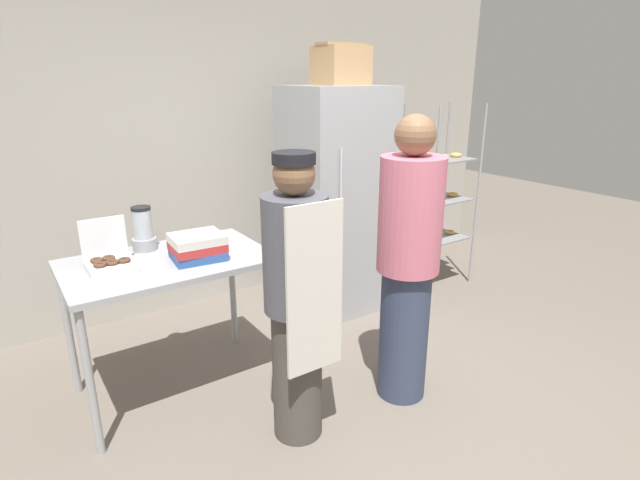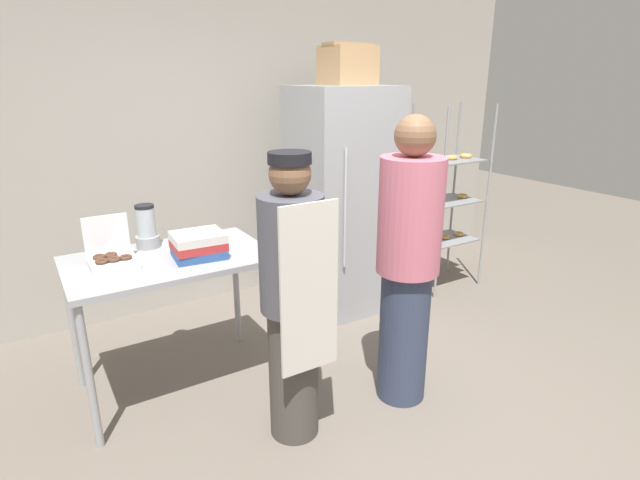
{
  "view_description": "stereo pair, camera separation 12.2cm",
  "coord_description": "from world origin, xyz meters",
  "px_view_note": "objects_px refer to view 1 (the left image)",
  "views": [
    {
      "loc": [
        -1.72,
        -1.66,
        1.94
      ],
      "look_at": [
        -0.12,
        0.7,
        1.0
      ],
      "focal_mm": 28.0,
      "sensor_mm": 36.0,
      "label": 1
    },
    {
      "loc": [
        -1.62,
        -1.73,
        1.94
      ],
      "look_at": [
        -0.12,
        0.7,
        1.0
      ],
      "focal_mm": 28.0,
      "sensor_mm": 36.0,
      "label": 2
    }
  ],
  "objects_px": {
    "refrigerator": "(337,202)",
    "baking_rack": "(439,197)",
    "blender_pitcher": "(143,231)",
    "cardboard_storage_box": "(341,65)",
    "person_baker": "(297,299)",
    "donut_box": "(110,262)",
    "binder_stack": "(197,247)",
    "person_customer": "(408,262)"
  },
  "relations": [
    {
      "from": "refrigerator",
      "to": "baking_rack",
      "type": "bearing_deg",
      "value": -6.32
    },
    {
      "from": "blender_pitcher",
      "to": "cardboard_storage_box",
      "type": "relative_size",
      "value": 0.75
    },
    {
      "from": "blender_pitcher",
      "to": "person_baker",
      "type": "distance_m",
      "value": 1.16
    },
    {
      "from": "person_baker",
      "to": "donut_box",
      "type": "bearing_deg",
      "value": 132.5
    },
    {
      "from": "donut_box",
      "to": "binder_stack",
      "type": "relative_size",
      "value": 0.87
    },
    {
      "from": "donut_box",
      "to": "person_baker",
      "type": "relative_size",
      "value": 0.17
    },
    {
      "from": "donut_box",
      "to": "person_baker",
      "type": "distance_m",
      "value": 1.1
    },
    {
      "from": "cardboard_storage_box",
      "to": "person_customer",
      "type": "distance_m",
      "value": 1.78
    },
    {
      "from": "baking_rack",
      "to": "person_customer",
      "type": "bearing_deg",
      "value": -142.44
    },
    {
      "from": "baking_rack",
      "to": "person_baker",
      "type": "xyz_separation_m",
      "value": [
        -2.26,
        -1.12,
        -0.02
      ]
    },
    {
      "from": "baking_rack",
      "to": "binder_stack",
      "type": "xyz_separation_m",
      "value": [
        -2.53,
        -0.42,
        0.12
      ]
    },
    {
      "from": "refrigerator",
      "to": "baking_rack",
      "type": "xyz_separation_m",
      "value": [
        1.1,
        -0.12,
        -0.08
      ]
    },
    {
      "from": "blender_pitcher",
      "to": "person_baker",
      "type": "xyz_separation_m",
      "value": [
        0.48,
        -1.04,
        -0.19
      ]
    },
    {
      "from": "person_customer",
      "to": "cardboard_storage_box",
      "type": "bearing_deg",
      "value": 70.84
    },
    {
      "from": "donut_box",
      "to": "blender_pitcher",
      "type": "distance_m",
      "value": 0.36
    },
    {
      "from": "refrigerator",
      "to": "donut_box",
      "type": "height_order",
      "value": "refrigerator"
    },
    {
      "from": "donut_box",
      "to": "blender_pitcher",
      "type": "height_order",
      "value": "same"
    },
    {
      "from": "baking_rack",
      "to": "person_customer",
      "type": "distance_m",
      "value": 1.92
    },
    {
      "from": "baking_rack",
      "to": "donut_box",
      "type": "relative_size",
      "value": 6.12
    },
    {
      "from": "blender_pitcher",
      "to": "cardboard_storage_box",
      "type": "bearing_deg",
      "value": 7.19
    },
    {
      "from": "refrigerator",
      "to": "binder_stack",
      "type": "bearing_deg",
      "value": -159.02
    },
    {
      "from": "cardboard_storage_box",
      "to": "person_baker",
      "type": "bearing_deg",
      "value": -133.62
    },
    {
      "from": "person_customer",
      "to": "person_baker",
      "type": "bearing_deg",
      "value": 176.2
    },
    {
      "from": "donut_box",
      "to": "person_baker",
      "type": "bearing_deg",
      "value": -47.5
    },
    {
      "from": "person_customer",
      "to": "baking_rack",
      "type": "bearing_deg",
      "value": 37.56
    },
    {
      "from": "blender_pitcher",
      "to": "cardboard_storage_box",
      "type": "height_order",
      "value": "cardboard_storage_box"
    },
    {
      "from": "binder_stack",
      "to": "blender_pitcher",
      "type": "bearing_deg",
      "value": 122.07
    },
    {
      "from": "donut_box",
      "to": "baking_rack",
      "type": "bearing_deg",
      "value": 6.0
    },
    {
      "from": "refrigerator",
      "to": "blender_pitcher",
      "type": "distance_m",
      "value": 1.65
    },
    {
      "from": "cardboard_storage_box",
      "to": "donut_box",
      "type": "bearing_deg",
      "value": -166.9
    },
    {
      "from": "donut_box",
      "to": "cardboard_storage_box",
      "type": "xyz_separation_m",
      "value": [
        1.93,
        0.45,
        1.08
      ]
    },
    {
      "from": "refrigerator",
      "to": "blender_pitcher",
      "type": "xyz_separation_m",
      "value": [
        -1.64,
        -0.2,
        0.09
      ]
    },
    {
      "from": "donut_box",
      "to": "binder_stack",
      "type": "xyz_separation_m",
      "value": [
        0.48,
        -0.11,
        0.03
      ]
    },
    {
      "from": "cardboard_storage_box",
      "to": "person_baker",
      "type": "height_order",
      "value": "cardboard_storage_box"
    },
    {
      "from": "blender_pitcher",
      "to": "person_customer",
      "type": "relative_size",
      "value": 0.16
    },
    {
      "from": "blender_pitcher",
      "to": "donut_box",
      "type": "bearing_deg",
      "value": -137.34
    },
    {
      "from": "refrigerator",
      "to": "person_baker",
      "type": "xyz_separation_m",
      "value": [
        -1.16,
        -1.24,
        -0.1
      ]
    },
    {
      "from": "baking_rack",
      "to": "refrigerator",
      "type": "bearing_deg",
      "value": 173.68
    },
    {
      "from": "cardboard_storage_box",
      "to": "person_customer",
      "type": "bearing_deg",
      "value": -109.16
    },
    {
      "from": "refrigerator",
      "to": "cardboard_storage_box",
      "type": "relative_size",
      "value": 5.02
    },
    {
      "from": "baking_rack",
      "to": "donut_box",
      "type": "xyz_separation_m",
      "value": [
        -3.0,
        -0.32,
        0.09
      ]
    },
    {
      "from": "baking_rack",
      "to": "blender_pitcher",
      "type": "height_order",
      "value": "baking_rack"
    }
  ]
}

